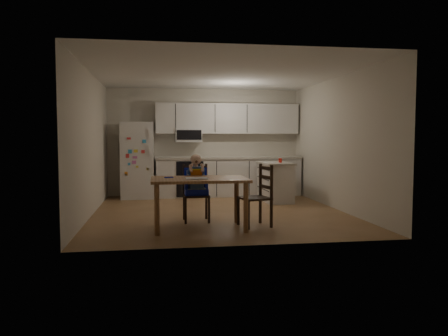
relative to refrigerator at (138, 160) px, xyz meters
name	(u,v)px	position (x,y,z in m)	size (l,w,h in m)	color
room	(216,143)	(1.55, -1.67, 0.40)	(4.52, 5.01, 2.51)	brown
refrigerator	(138,160)	(0.00, 0.00, 0.00)	(0.72, 0.70, 1.70)	silver
kitchen_run	(227,158)	(2.05, 0.09, 0.03)	(3.37, 0.62, 2.15)	silver
kitchen_island	(275,182)	(2.94, -0.94, -0.43)	(0.59, 1.13, 0.83)	silver
red_cup	(280,160)	(3.01, -1.04, 0.03)	(0.07, 0.07, 0.09)	red
dining_table	(199,185)	(1.06, -3.54, -0.19)	(1.42, 0.91, 0.76)	brown
napkin	(197,178)	(1.01, -3.64, -0.08)	(0.32, 0.27, 0.01)	silver
toddler_spoon	(168,177)	(0.60, -3.44, -0.08)	(0.02, 0.02, 0.12)	#0E1EC5
chair_booster	(196,181)	(1.06, -2.92, -0.19)	(0.41, 0.41, 1.09)	black
chair_side	(260,191)	(2.00, -3.47, -0.31)	(0.50, 0.50, 0.95)	black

